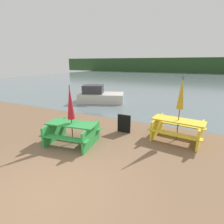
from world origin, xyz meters
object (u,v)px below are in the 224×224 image
(picnic_table_green, at_px, (72,131))
(umbrella_crimson, at_px, (70,103))
(picnic_table_yellow, at_px, (178,128))
(boat, at_px, (99,96))
(umbrella_gold, at_px, (181,93))
(signboard, at_px, (124,124))

(picnic_table_green, height_order, umbrella_crimson, umbrella_crimson)
(picnic_table_yellow, height_order, boat, boat)
(umbrella_gold, relative_size, signboard, 3.19)
(picnic_table_green, distance_m, umbrella_crimson, 1.03)
(signboard, bearing_deg, picnic_table_yellow, 5.78)
(umbrella_gold, height_order, boat, umbrella_gold)
(picnic_table_yellow, relative_size, signboard, 2.64)
(umbrella_gold, bearing_deg, boat, 143.38)
(picnic_table_yellow, distance_m, umbrella_crimson, 4.01)
(picnic_table_yellow, xyz_separation_m, signboard, (-2.07, -0.21, -0.09))
(umbrella_crimson, xyz_separation_m, boat, (-2.52, 6.32, -1.04))
(picnic_table_green, distance_m, signboard, 2.17)
(umbrella_gold, height_order, signboard, umbrella_gold)
(umbrella_gold, bearing_deg, picnic_table_green, -149.69)
(picnic_table_green, height_order, umbrella_gold, umbrella_gold)
(picnic_table_green, xyz_separation_m, boat, (-2.52, 6.32, -0.00))
(picnic_table_yellow, bearing_deg, umbrella_crimson, -149.69)
(signboard, bearing_deg, boat, 129.74)
(boat, relative_size, signboard, 4.79)
(picnic_table_green, bearing_deg, signboard, 53.78)
(boat, bearing_deg, umbrella_gold, -57.77)
(picnic_table_yellow, distance_m, boat, 7.32)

